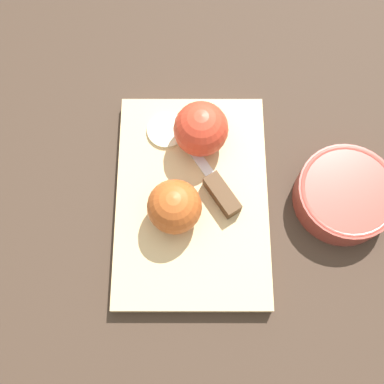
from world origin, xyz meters
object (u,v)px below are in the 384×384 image
at_px(apple_half_right, 201,129).
at_px(knife, 219,187).
at_px(bowl, 345,194).
at_px(apple_half_left, 174,207).

xyz_separation_m(apple_half_right, knife, (-0.08, -0.03, -0.03)).
bearing_deg(apple_half_right, bowl, 34.30).
bearing_deg(bowl, apple_half_right, 69.47).
height_order(apple_half_left, bowl, apple_half_left).
bearing_deg(knife, apple_half_right, -15.15).
bearing_deg(knife, apple_half_left, 87.63).
xyz_separation_m(apple_half_left, apple_half_right, (0.12, -0.03, 0.00)).
bearing_deg(apple_half_right, knife, -15.22).
relative_size(apple_half_left, apple_half_right, 0.94).
relative_size(apple_half_right, knife, 0.55).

